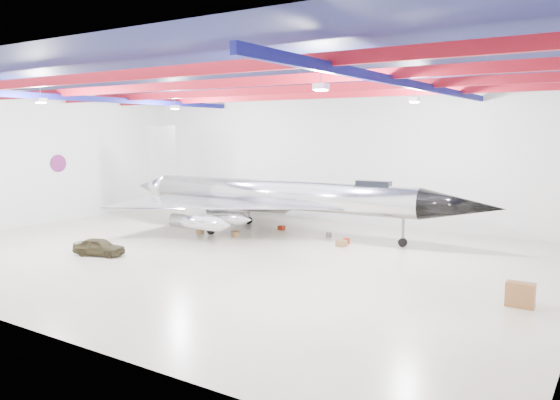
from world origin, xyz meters
The scene contains 16 objects.
floor centered at (0.00, 0.00, 0.00)m, with size 40.00×40.00×0.00m, color #B8AC92.
wall_back centered at (0.00, 15.00, 5.50)m, with size 40.00×40.00×0.00m, color silver.
wall_left centered at (-20.00, 0.00, 5.50)m, with size 30.00×30.00×0.00m, color silver.
ceiling centered at (0.00, 0.00, 11.00)m, with size 40.00×40.00×0.00m, color #0A0F38.
ceiling_structure centered at (0.00, 0.00, 10.32)m, with size 39.50×29.50×1.08m.
wall_roundel centered at (-19.94, 2.00, 5.00)m, with size 1.50×1.50×0.10m, color #B21414.
jet_aircraft centered at (-0.84, 7.17, 2.69)m, with size 30.15×18.32×8.22m.
jeep centered at (-6.31, -4.97, 0.55)m, with size 1.31×3.26×1.11m, color #35301A.
desk centered at (17.73, -1.47, 0.56)m, with size 1.21×0.61×1.11m, color brown.
crate_ply centered at (-5.83, 4.05, 0.17)m, with size 0.47×0.38×0.33m, color olive.
toolbox_red centered at (-1.46, 8.73, 0.17)m, with size 0.49×0.39×0.35m, color maroon.
parts_bin centered at (5.33, 5.68, 0.22)m, with size 0.64×0.51×0.45m, color olive.
crate_small centered at (-9.58, 6.98, 0.13)m, with size 0.37×0.30×0.26m, color #59595B.
tool_chest centered at (5.23, 6.68, 0.20)m, with size 0.45×0.45×0.40m, color maroon.
oil_barrel centered at (-2.78, 4.49, 0.20)m, with size 0.58×0.47×0.41m, color olive.
spares_box centered at (3.08, 8.12, 0.19)m, with size 0.41×0.41×0.37m, color #59595B.
Camera 1 is at (21.47, -27.06, 7.84)m, focal length 35.00 mm.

